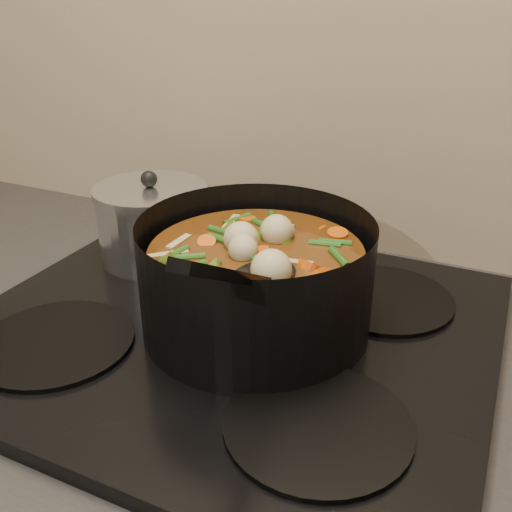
% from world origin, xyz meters
% --- Properties ---
extents(stovetop, '(0.62, 0.54, 0.03)m').
position_xyz_m(stovetop, '(0.00, 1.93, 0.92)').
color(stovetop, black).
rests_on(stovetop, counter).
extents(stockpot, '(0.32, 0.39, 0.20)m').
position_xyz_m(stockpot, '(0.03, 1.93, 0.99)').
color(stockpot, black).
rests_on(stockpot, stovetop).
extents(saucepan, '(0.17, 0.17, 0.14)m').
position_xyz_m(saucepan, '(-0.19, 2.04, 0.99)').
color(saucepan, silver).
rests_on(saucepan, stovetop).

